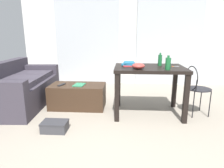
% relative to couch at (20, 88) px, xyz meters
% --- Properties ---
extents(ground_plane, '(8.57, 8.57, 0.00)m').
position_rel_couch_xyz_m(ground_plane, '(2.02, -0.28, -0.32)').
color(ground_plane, gray).
extents(wall_back, '(5.58, 0.10, 2.70)m').
position_rel_couch_xyz_m(wall_back, '(2.02, 1.91, 1.03)').
color(wall_back, silver).
rests_on(wall_back, ground).
extents(curtains, '(3.81, 0.03, 2.33)m').
position_rel_couch_xyz_m(curtains, '(2.02, 1.82, 0.85)').
color(curtains, '#B2B7BC').
rests_on(curtains, ground).
extents(couch, '(1.00, 1.88, 0.80)m').
position_rel_couch_xyz_m(couch, '(0.00, 0.00, 0.00)').
color(couch, '#38333D').
rests_on(couch, ground).
extents(coffee_table, '(0.97, 0.54, 0.42)m').
position_rel_couch_xyz_m(coffee_table, '(1.12, -0.08, -0.11)').
color(coffee_table, '#382619').
rests_on(coffee_table, ground).
extents(craft_table, '(1.11, 0.80, 0.80)m').
position_rel_couch_xyz_m(craft_table, '(2.36, -0.30, 0.35)').
color(craft_table, black).
rests_on(craft_table, ground).
extents(wire_chair, '(0.39, 0.41, 0.82)m').
position_rel_couch_xyz_m(wire_chair, '(3.10, -0.30, 0.19)').
color(wire_chair, black).
rests_on(wire_chair, ground).
extents(bottle_near, '(0.06, 0.06, 0.21)m').
position_rel_couch_xyz_m(bottle_near, '(2.54, -0.17, 0.57)').
color(bottle_near, '#195B2D').
rests_on(bottle_near, craft_table).
extents(bottle_far, '(0.08, 0.08, 0.21)m').
position_rel_couch_xyz_m(bottle_far, '(2.59, -0.57, 0.57)').
color(bottle_far, '#195B2D').
rests_on(bottle_far, craft_table).
extents(bowl, '(0.19, 0.19, 0.09)m').
position_rel_couch_xyz_m(bowl, '(2.16, -0.53, 0.52)').
color(bowl, '#9E3833').
rests_on(bowl, craft_table).
extents(book_stack, '(0.23, 0.30, 0.06)m').
position_rel_couch_xyz_m(book_stack, '(2.03, -0.20, 0.51)').
color(book_stack, red).
rests_on(book_stack, craft_table).
extents(scissors, '(0.12, 0.05, 0.00)m').
position_rel_couch_xyz_m(scissors, '(2.76, -0.26, 0.48)').
color(scissors, '#9EA0A5').
rests_on(scissors, craft_table).
extents(tv_remote_primary, '(0.10, 0.19, 0.02)m').
position_rel_couch_xyz_m(tv_remote_primary, '(0.85, -0.14, 0.11)').
color(tv_remote_primary, '#232326').
rests_on(tv_remote_primary, coffee_table).
extents(magazine, '(0.20, 0.27, 0.01)m').
position_rel_couch_xyz_m(magazine, '(1.16, -0.11, 0.11)').
color(magazine, '#2D7F56').
rests_on(magazine, coffee_table).
extents(shoebox, '(0.35, 0.24, 0.14)m').
position_rel_couch_xyz_m(shoebox, '(1.02, -1.04, -0.25)').
color(shoebox, '#38383D').
rests_on(shoebox, ground).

